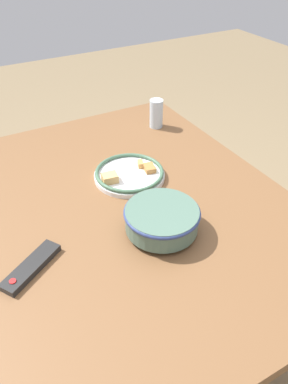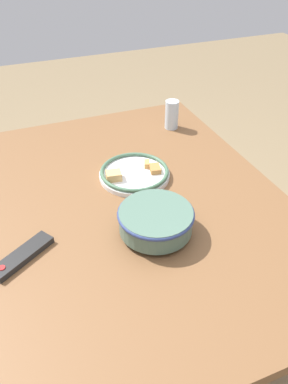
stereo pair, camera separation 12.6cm
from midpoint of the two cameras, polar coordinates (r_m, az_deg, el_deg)
name	(u,v)px [view 1 (the left image)]	position (r m, az deg, el deg)	size (l,w,h in m)	color
ground_plane	(132,328)	(1.85, -3.89, -20.04)	(8.00, 8.00, 0.00)	#7F6B4C
dining_table	(129,219)	(1.34, -5.08, -4.21)	(1.37, 1.06, 0.75)	brown
noodle_bowl	(162,219)	(1.14, -0.43, -4.24)	(0.23, 0.23, 0.08)	#4C6B5B
food_plate	(129,174)	(1.40, -4.85, 2.65)	(0.26, 0.26, 0.05)	white
tv_remote	(31,267)	(1.12, -19.98, -10.80)	(0.15, 0.19, 0.02)	black
drinking_glass	(156,114)	(1.73, -0.25, 11.81)	(0.06, 0.06, 0.13)	silver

